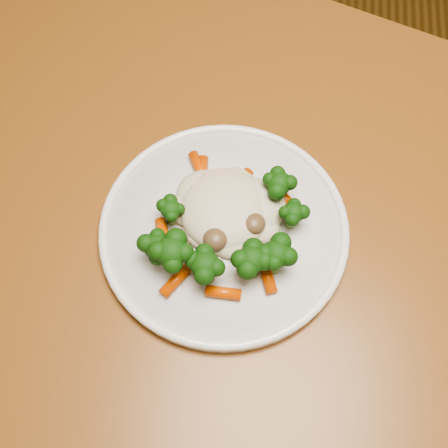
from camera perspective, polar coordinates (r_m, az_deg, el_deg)
name	(u,v)px	position (r m, az deg, el deg)	size (l,w,h in m)	color
dining_table	(177,247)	(0.72, -4.84, -2.39)	(1.36, 1.12, 0.75)	brown
plate	(224,230)	(0.61, 0.00, -0.58)	(0.27, 0.27, 0.01)	white
meal	(224,226)	(0.58, 0.04, -0.18)	(0.17, 0.18, 0.05)	beige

